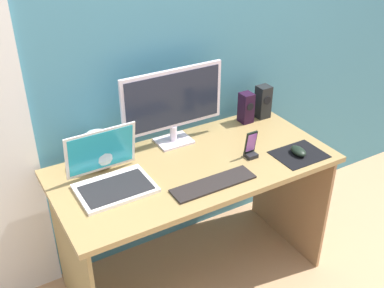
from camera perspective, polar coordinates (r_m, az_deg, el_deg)
ground_plane at (r=2.70m, az=0.23°, el=-15.85°), size 8.00×8.00×0.00m
wall_back at (r=2.33m, az=-4.75°, el=12.76°), size 6.00×0.04×2.50m
desk at (r=2.32m, az=0.26°, el=-5.73°), size 1.37×0.65×0.74m
monitor at (r=2.30m, az=-2.37°, el=5.06°), size 0.55×0.14×0.40m
speaker_right at (r=2.65m, az=8.79°, el=5.19°), size 0.07×0.07×0.19m
speaker_near_monitor at (r=2.59m, az=6.71°, el=4.49°), size 0.07×0.08×0.17m
laptop at (r=2.08m, az=-10.06°, el=-3.85°), size 0.34×0.29×0.24m
fishbowl at (r=2.22m, az=-11.50°, el=-0.53°), size 0.19×0.19×0.19m
keyboard_external at (r=2.08m, az=2.68°, el=-4.94°), size 0.40×0.11×0.01m
mousepad at (r=2.36m, az=13.12°, el=-1.27°), size 0.25×0.20×0.00m
mouse at (r=2.35m, az=13.03°, el=-0.85°), size 0.07×0.11×0.04m
phone_in_dock at (r=2.27m, az=7.29°, el=-0.51°), size 0.06×0.05×0.14m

